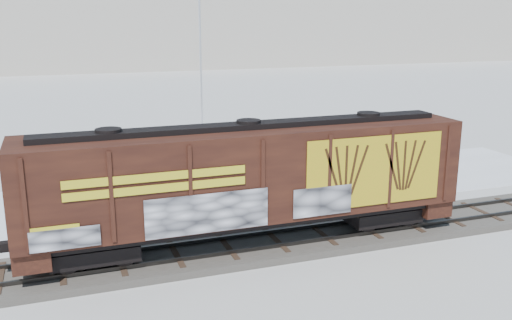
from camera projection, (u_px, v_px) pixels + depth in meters
name	position (u px, v px, depth m)	size (l,w,h in m)	color
ground	(276.00, 247.00, 22.53)	(500.00, 500.00, 0.00)	white
rail_track	(276.00, 243.00, 22.49)	(50.00, 3.40, 0.43)	#59544C
parking_strip	(222.00, 193.00, 29.37)	(40.00, 8.00, 0.03)	white
hopper_railcar	(249.00, 177.00, 21.43)	(16.76, 3.06, 4.61)	black
flagpole	(203.00, 90.00, 35.42)	(2.30, 0.90, 11.85)	silver
car_silver	(139.00, 188.00, 27.43)	(1.89, 4.71, 1.60)	#AEB0B6
car_white	(162.00, 188.00, 27.71)	(1.45, 4.16, 1.37)	white
car_dark	(276.00, 183.00, 28.52)	(2.05, 5.05, 1.46)	black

